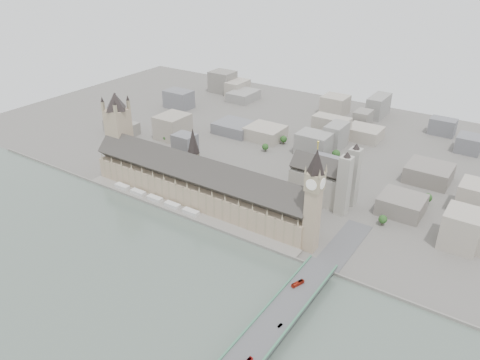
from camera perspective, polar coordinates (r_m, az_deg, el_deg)
The scene contains 16 objects.
ground at distance 497.16m, azimuth -6.38°, elevation -3.59°, with size 900.00×900.00×0.00m, color #595651.
river_thames at distance 410.31m, azimuth -21.58°, elevation -13.28°, with size 600.00×600.00×0.00m, color #4B584E.
embankment_wall at distance 486.82m, azimuth -7.51°, elevation -4.19°, with size 600.00×1.50×3.00m, color slate.
river_terrace at distance 491.83m, azimuth -6.94°, elevation -3.86°, with size 270.00×15.00×2.00m, color slate.
terrace_tents at distance 514.58m, azimuth -10.34°, elevation -2.23°, with size 118.00×7.00×4.00m.
palace_of_westminster at distance 499.17m, azimuth -5.08°, elevation -0.39°, with size 265.00×40.73×55.44m.
elizabeth_tower at distance 409.40m, azimuth 9.00°, elevation -1.65°, with size 17.00×17.00×107.50m.
victoria_tower at distance 568.31m, azimuth -14.56°, elevation 5.96°, with size 30.00×30.00×100.00m.
central_tower at distance 494.10m, azimuth -5.70°, elevation 3.81°, with size 13.00×13.00×48.00m.
westminster_bridge at distance 362.15m, azimuth 5.10°, elevation -16.28°, with size 25.00×325.00×10.25m, color #474749.
bridge_parapets at distance 330.92m, azimuth 1.14°, elevation -20.06°, with size 25.00×235.00×1.15m, color #407458, non-canonical shape.
westminster_abbey at distance 505.01m, azimuth 10.25°, elevation -0.10°, with size 68.00×36.00×64.00m.
city_skyline_inland at distance 674.79m, azimuth 6.95°, elevation 6.77°, with size 720.00×360.00×38.00m, color gray, non-canonical shape.
park_trees at distance 539.72m, azimuth -3.20°, elevation 0.11°, with size 110.00×30.00×15.00m, color #19461A, non-canonical shape.
red_bus_north at distance 381.10m, azimuth 7.06°, elevation -12.41°, with size 2.79×11.94×3.32m, color #AD2513.
car_silver at distance 347.54m, azimuth 4.90°, elevation -17.24°, with size 1.52×4.36×1.44m, color gray.
Camera 1 is at (281.18, -321.34, 254.66)m, focal length 35.00 mm.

